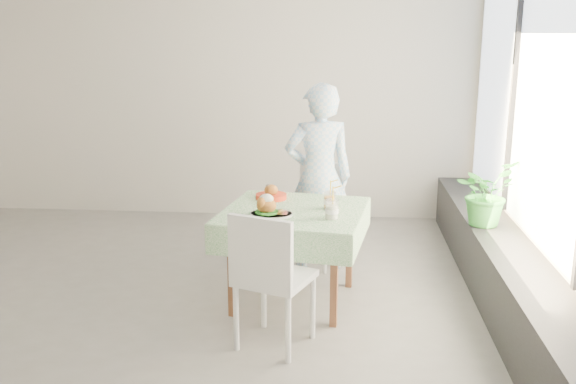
# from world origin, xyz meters

# --- Properties ---
(floor) EXTENTS (6.00, 6.00, 0.00)m
(floor) POSITION_xyz_m (0.00, 0.00, 0.00)
(floor) COLOR slate
(floor) RESTS_ON ground
(wall_back) EXTENTS (6.00, 0.02, 2.80)m
(wall_back) POSITION_xyz_m (0.00, 2.50, 1.40)
(wall_back) COLOR beige
(wall_back) RESTS_ON ground
(wall_right) EXTENTS (0.02, 5.00, 2.80)m
(wall_right) POSITION_xyz_m (3.00, 0.00, 1.40)
(wall_right) COLOR beige
(wall_right) RESTS_ON ground
(window_pane) EXTENTS (0.01, 4.80, 2.18)m
(window_pane) POSITION_xyz_m (2.97, 0.00, 1.65)
(window_pane) COLOR #D1E0F9
(window_pane) RESTS_ON ground
(window_ledge) EXTENTS (0.40, 4.80, 0.50)m
(window_ledge) POSITION_xyz_m (2.80, 0.00, 0.25)
(window_ledge) COLOR black
(window_ledge) RESTS_ON ground
(cafe_table) EXTENTS (1.18, 1.18, 0.74)m
(cafe_table) POSITION_xyz_m (1.19, 0.07, 0.46)
(cafe_table) COLOR brown
(cafe_table) RESTS_ON ground
(chair_far) EXTENTS (0.55, 0.55, 0.91)m
(chair_far) POSITION_xyz_m (1.30, 0.93, 0.28)
(chair_far) COLOR white
(chair_far) RESTS_ON ground
(chair_near) EXTENTS (0.57, 0.57, 0.94)m
(chair_near) POSITION_xyz_m (1.11, -0.69, 0.29)
(chair_near) COLOR white
(chair_near) RESTS_ON ground
(diner) EXTENTS (0.67, 0.52, 1.65)m
(diner) POSITION_xyz_m (1.34, 0.83, 0.82)
(diner) COLOR #93C6EC
(diner) RESTS_ON ground
(main_dish) EXTENTS (0.32, 0.32, 0.16)m
(main_dish) POSITION_xyz_m (1.02, -0.11, 0.80)
(main_dish) COLOR white
(main_dish) RESTS_ON cafe_table
(juice_cup_orange) EXTENTS (0.09, 0.09, 0.26)m
(juice_cup_orange) POSITION_xyz_m (1.46, 0.11, 0.80)
(juice_cup_orange) COLOR white
(juice_cup_orange) RESTS_ON cafe_table
(juice_cup_lemonade) EXTENTS (0.10, 0.10, 0.28)m
(juice_cup_lemonade) POSITION_xyz_m (1.48, -0.16, 0.81)
(juice_cup_lemonade) COLOR white
(juice_cup_lemonade) RESTS_ON cafe_table
(second_dish) EXTENTS (0.25, 0.25, 0.12)m
(second_dish) POSITION_xyz_m (0.98, 0.37, 0.78)
(second_dish) COLOR red
(second_dish) RESTS_ON cafe_table
(potted_plant) EXTENTS (0.65, 0.65, 0.55)m
(potted_plant) POSITION_xyz_m (2.73, 0.61, 0.77)
(potted_plant) COLOR #2C6F25
(potted_plant) RESTS_ON window_ledge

